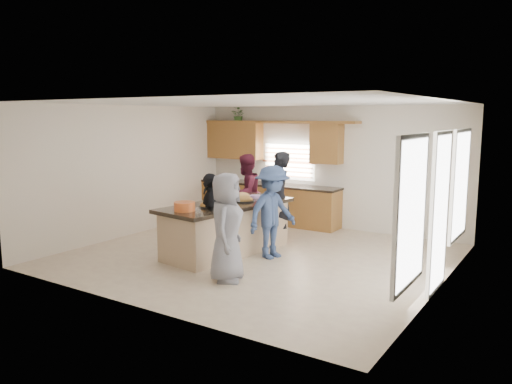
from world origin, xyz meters
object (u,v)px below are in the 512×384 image
Objects in this scene: woman_left_back at (279,198)px; woman_right_back at (272,212)px; island at (227,229)px; woman_left_mid at (246,193)px; woman_left_front at (211,217)px; woman_right_front at (227,227)px; salad_bowl at (185,206)px.

woman_right_back is at bearing -8.26° from woman_left_back.
island is 1.88m from woman_left_mid.
woman_right_front reaches higher than woman_left_front.
woman_left_front is at bearing 26.65° from woman_right_front.
salad_bowl is at bearing -90.84° from island.
woman_right_front is (1.11, -0.30, -0.18)m from salad_bowl.
salad_bowl is at bearing 152.74° from woman_right_back.
woman_left_mid is at bearing 101.53° from salad_bowl.
woman_right_front reaches higher than island.
woman_left_back is (0.62, 2.16, -0.10)m from salad_bowl.
woman_left_mid is at bearing 120.12° from island.
woman_left_back reaches higher than woman_right_back.
woman_right_front is (0.96, -1.31, 0.40)m from island.
island is 1.67× the size of woman_right_back.
salad_bowl is 0.59m from woman_left_front.
woman_left_mid reaches higher than woman_right_front.
woman_left_back is 1.19× the size of woman_left_front.
salad_bowl is 1.16m from woman_right_front.
salad_bowl is at bearing -48.03° from woman_left_back.
island is 1.00m from woman_right_back.
woman_right_back is at bearing 86.92° from woman_left_front.
woman_left_front reaches higher than island.
woman_left_mid is 2.20m from woman_right_back.
woman_left_back is 1.72m from woman_left_front.
woman_right_front is (1.66, -3.00, -0.02)m from woman_left_mid.
woman_left_back is 1.07× the size of woman_left_mid.
island is 1.63× the size of woman_left_mid.
woman_left_back is 1.06m from woman_right_back.
salad_bowl is 1.60m from woman_right_back.
woman_left_front is at bearing -47.44° from woman_left_back.
woman_right_front is (0.49, -2.46, -0.08)m from woman_left_back.
woman_left_mid is at bearing 60.75° from woman_right_back.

